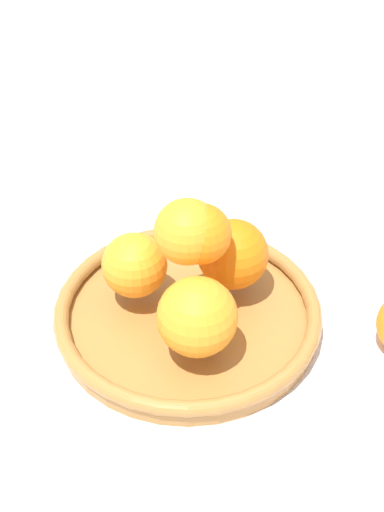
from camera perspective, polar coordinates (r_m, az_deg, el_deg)
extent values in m
plane|color=silver|center=(0.82, 0.00, -5.36)|extent=(4.00, 4.00, 0.00)
cylinder|color=#A57238|center=(0.82, 0.00, -5.02)|extent=(0.29, 0.29, 0.01)
torus|color=#A57238|center=(0.81, 0.00, -4.22)|extent=(0.30, 0.30, 0.02)
sphere|color=orange|center=(0.72, 0.80, -4.89)|extent=(0.08, 0.08, 0.08)
sphere|color=orange|center=(0.80, 3.63, 0.15)|extent=(0.08, 0.08, 0.08)
sphere|color=orange|center=(0.79, -4.28, -0.73)|extent=(0.07, 0.07, 0.07)
sphere|color=orange|center=(0.73, 0.33, 1.91)|extent=(0.07, 0.07, 0.07)
sphere|color=orange|center=(0.74, 1.06, 1.96)|extent=(0.06, 0.06, 0.06)
cylinder|color=white|center=(0.64, 13.74, -17.51)|extent=(0.07, 0.07, 0.10)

